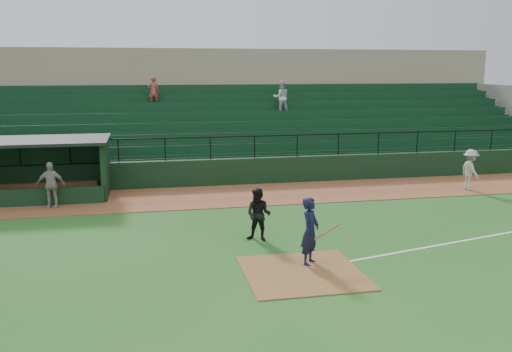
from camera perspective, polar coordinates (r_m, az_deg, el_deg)
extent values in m
plane|color=#22581C|center=(15.25, 3.82, -8.75)|extent=(90.00, 90.00, 0.00)
cube|color=brown|center=(22.75, -1.52, -1.99)|extent=(40.00, 4.00, 0.03)
cube|color=brown|center=(14.34, 4.89, -10.01)|extent=(3.00, 3.00, 0.03)
cube|color=black|center=(24.75, -2.42, 0.46)|extent=(36.00, 0.35, 1.20)
cylinder|color=black|center=(24.50, -2.45, 4.14)|extent=(36.00, 0.06, 0.06)
cube|color=slate|center=(29.37, -3.97, 4.50)|extent=(36.00, 9.00, 3.60)
cube|color=#0E351B|center=(28.83, -3.85, 5.27)|extent=(34.56, 8.00, 4.05)
cube|color=gray|center=(35.68, -5.41, 7.90)|extent=(38.00, 3.00, 6.40)
cube|color=slate|center=(33.67, -5.05, 8.57)|extent=(36.00, 2.00, 0.20)
imported|color=silver|center=(30.69, 2.64, 8.20)|extent=(0.89, 0.69, 1.83)
imported|color=#963F37|center=(30.75, -10.66, 8.67)|extent=(0.59, 0.39, 1.62)
cube|color=black|center=(25.25, -24.92, 0.90)|extent=(8.50, 0.20, 2.30)
cube|color=black|center=(23.33, -15.44, 0.78)|extent=(0.20, 2.60, 2.30)
cube|color=olive|center=(25.02, -24.95, -1.28)|extent=(7.65, 0.40, 0.50)
imported|color=black|center=(14.69, 5.67, -5.76)|extent=(0.76, 0.80, 1.85)
cylinder|color=olive|center=(14.62, 7.41, -5.77)|extent=(0.79, 0.34, 0.35)
imported|color=black|center=(16.64, 0.28, -4.06)|extent=(1.00, 0.94, 1.64)
imported|color=#A59F9A|center=(25.21, 21.47, 0.60)|extent=(0.68, 1.16, 1.76)
imported|color=#A19B96|center=(21.91, -20.64, -0.86)|extent=(1.03, 0.44, 1.74)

